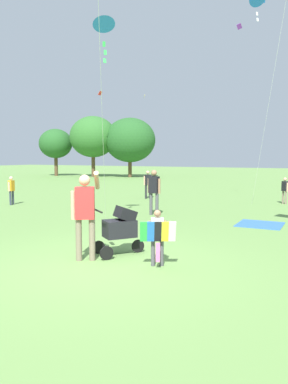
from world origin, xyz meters
name	(u,v)px	position (x,y,z in m)	size (l,w,h in m)	color
ground_plane	(102,265)	(0.00, 0.00, 0.00)	(120.00, 120.00, 0.00)	#668E47
treeline_distant	(176,139)	(-8.66, 25.10, 3.55)	(43.82, 5.50, 5.95)	brown
child_with_butterfly_kite	(157,233)	(0.99, 0.38, 0.64)	(0.65, 0.49, 1.07)	#4C4C51
person_adult_flyer	(85,209)	(-0.45, 0.10, 1.03)	(0.54, 0.67, 1.78)	#7F705B
stroller	(121,226)	(-0.05, 0.78, 0.61)	(0.91, 1.03, 1.03)	black
kite_adult_black	(104,27)	(-2.07, 3.33, 5.70)	(2.33, 3.57, 5.96)	blue
kite_orange_delta	(258,0)	(0.86, 10.21, 8.36)	(2.05, 3.31, 8.79)	blue
distant_kites_cluster	(253,6)	(-1.72, 22.21, 12.70)	(28.51, 14.57, 9.86)	red
person_red_shirt	(154,189)	(-1.67, 5.82, 0.93)	(0.51, 0.24, 1.58)	#4C4C51
person_couple_left	(148,182)	(-4.10, 10.22, 0.80)	(0.33, 0.35, 1.36)	#232328
person_kid_running	(285,188)	(2.05, 11.09, 0.68)	(0.28, 0.28, 1.15)	#7F705B
person_back_turned	(11,188)	(-8.23, 5.54, 0.71)	(0.22, 0.38, 1.21)	#33384C
picnic_blanket	(260,224)	(1.97, 5.63, 0.01)	(1.30, 1.35, 0.02)	#3366B2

